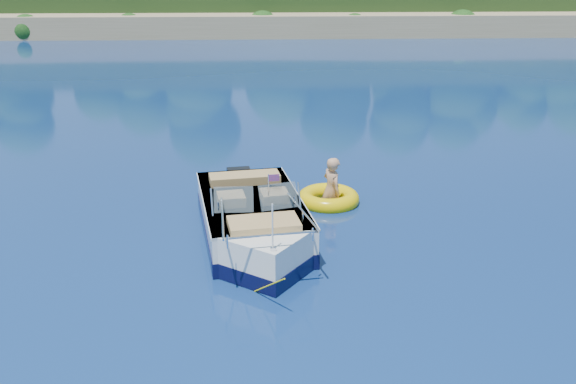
% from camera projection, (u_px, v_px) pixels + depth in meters
% --- Properties ---
extents(ground, '(160.00, 160.00, 0.00)m').
position_uv_depth(ground, '(180.00, 285.00, 11.21)').
color(ground, '#0A1C4B').
rests_on(ground, ground).
extents(motorboat, '(2.52, 5.47, 1.83)m').
position_uv_depth(motorboat, '(254.00, 225.00, 12.80)').
color(motorboat, white).
rests_on(motorboat, ground).
extents(tow_tube, '(1.57, 1.57, 0.38)m').
position_uv_depth(tow_tube, '(328.00, 198.00, 14.90)').
color(tow_tube, yellow).
rests_on(tow_tube, ground).
extents(boy, '(0.76, 0.96, 1.73)m').
position_uv_depth(boy, '(330.00, 203.00, 14.88)').
color(boy, tan).
rests_on(boy, ground).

